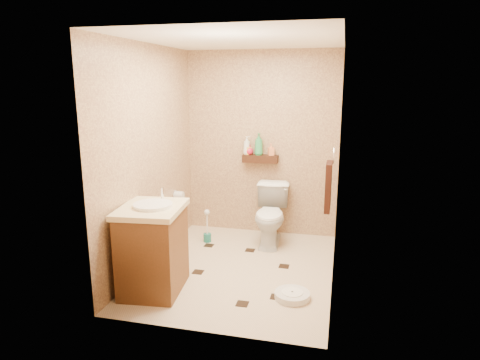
# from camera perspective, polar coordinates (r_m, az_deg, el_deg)

# --- Properties ---
(ground) EXTENTS (2.50, 2.50, 0.00)m
(ground) POSITION_cam_1_polar(r_m,az_deg,el_deg) (4.79, -0.11, -11.72)
(ground) COLOR beige
(ground) RESTS_ON ground
(wall_back) EXTENTS (2.00, 0.04, 2.40)m
(wall_back) POSITION_cam_1_polar(r_m,az_deg,el_deg) (5.63, 2.89, 4.79)
(wall_back) COLOR tan
(wall_back) RESTS_ON ground
(wall_front) EXTENTS (2.00, 0.04, 2.40)m
(wall_front) POSITION_cam_1_polar(r_m,az_deg,el_deg) (3.25, -5.32, -1.40)
(wall_front) COLOR tan
(wall_front) RESTS_ON ground
(wall_left) EXTENTS (0.04, 2.50, 2.40)m
(wall_left) POSITION_cam_1_polar(r_m,az_deg,el_deg) (4.76, -11.92, 2.99)
(wall_left) COLOR tan
(wall_left) RESTS_ON ground
(wall_right) EXTENTS (0.04, 2.50, 2.40)m
(wall_right) POSITION_cam_1_polar(r_m,az_deg,el_deg) (4.31, 12.94, 1.90)
(wall_right) COLOR tan
(wall_right) RESTS_ON ground
(ceiling) EXTENTS (2.00, 2.50, 0.02)m
(ceiling) POSITION_cam_1_polar(r_m,az_deg,el_deg) (4.37, -0.12, 18.20)
(ceiling) COLOR white
(ceiling) RESTS_ON wall_back
(wall_shelf) EXTENTS (0.46, 0.14, 0.10)m
(wall_shelf) POSITION_cam_1_polar(r_m,az_deg,el_deg) (5.58, 2.72, 2.85)
(wall_shelf) COLOR #39190F
(wall_shelf) RESTS_ON wall_back
(floor_accents) EXTENTS (1.13, 1.41, 0.01)m
(floor_accents) POSITION_cam_1_polar(r_m,az_deg,el_deg) (4.75, 0.28, -11.91)
(floor_accents) COLOR black
(floor_accents) RESTS_ON ground
(toilet) EXTENTS (0.47, 0.75, 0.74)m
(toilet) POSITION_cam_1_polar(r_m,az_deg,el_deg) (5.38, 4.13, -4.70)
(toilet) COLOR white
(toilet) RESTS_ON ground
(vanity) EXTENTS (0.64, 0.75, 0.99)m
(vanity) POSITION_cam_1_polar(r_m,az_deg,el_deg) (4.27, -11.53, -8.80)
(vanity) COLOR brown
(vanity) RESTS_ON ground
(bathroom_scale) EXTENTS (0.43, 0.43, 0.07)m
(bathroom_scale) POSITION_cam_1_polar(r_m,az_deg,el_deg) (4.22, 6.97, -15.00)
(bathroom_scale) COLOR silver
(bathroom_scale) RESTS_ON ground
(toilet_brush) EXTENTS (0.10, 0.10, 0.43)m
(toilet_brush) POSITION_cam_1_polar(r_m,az_deg,el_deg) (5.50, -4.40, -6.72)
(toilet_brush) COLOR #1B6D64
(toilet_brush) RESTS_ON ground
(towel_ring) EXTENTS (0.12, 0.30, 0.76)m
(towel_ring) POSITION_cam_1_polar(r_m,az_deg,el_deg) (4.60, 11.75, -0.57)
(towel_ring) COLOR silver
(towel_ring) RESTS_ON wall_right
(toilet_paper) EXTENTS (0.12, 0.11, 0.12)m
(toilet_paper) POSITION_cam_1_polar(r_m,az_deg,el_deg) (5.45, -8.15, -2.06)
(toilet_paper) COLOR silver
(toilet_paper) RESTS_ON wall_left
(bottle_a) EXTENTS (0.11, 0.11, 0.24)m
(bottle_a) POSITION_cam_1_polar(r_m,az_deg,el_deg) (5.59, 0.91, 4.64)
(bottle_a) COLOR silver
(bottle_a) RESTS_ON wall_shelf
(bottle_b) EXTENTS (0.09, 0.09, 0.15)m
(bottle_b) POSITION_cam_1_polar(r_m,az_deg,el_deg) (5.60, 1.10, 4.18)
(bottle_b) COLOR yellow
(bottle_b) RESTS_ON wall_shelf
(bottle_c) EXTENTS (0.14, 0.14, 0.13)m
(bottle_c) POSITION_cam_1_polar(r_m,az_deg,el_deg) (5.59, 1.24, 4.09)
(bottle_c) COLOR red
(bottle_c) RESTS_ON wall_shelf
(bottle_d) EXTENTS (0.15, 0.15, 0.28)m
(bottle_d) POSITION_cam_1_polar(r_m,az_deg,el_deg) (5.56, 2.51, 4.81)
(bottle_d) COLOR #2E8C50
(bottle_d) RESTS_ON wall_shelf
(bottle_e) EXTENTS (0.09, 0.09, 0.15)m
(bottle_e) POSITION_cam_1_polar(r_m,az_deg,el_deg) (5.54, 4.16, 4.08)
(bottle_e) COLOR #F28750
(bottle_e) RESTS_ON wall_shelf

